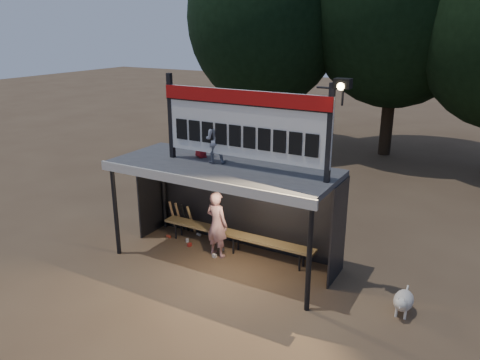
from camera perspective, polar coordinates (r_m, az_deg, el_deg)
name	(u,v)px	position (r m, az deg, el deg)	size (l,w,h in m)	color
ground	(224,261)	(11.03, -1.95, -9.83)	(80.00, 80.00, 0.00)	#4F3A27
player	(217,224)	(10.95, -2.83, -5.40)	(0.58, 0.38, 1.60)	white
child_a	(214,139)	(10.22, -3.13, 5.00)	(0.52, 0.40, 1.06)	gray
child_b	(200,139)	(10.72, -4.84, 5.03)	(0.42, 0.27, 0.86)	#B01B20
dugout_shelter	(229,183)	(10.49, -1.37, -0.35)	(5.10, 2.08, 2.32)	#3D3D40
scoreboard_assembly	(245,122)	(9.62, 0.67, 7.07)	(4.10, 0.27, 1.99)	black
bench	(236,235)	(11.26, -0.52, -6.74)	(4.00, 0.35, 0.48)	olive
tree_left	(265,18)	(20.43, 3.09, 19.16)	(6.46, 6.46, 9.27)	black
dog	(403,301)	(9.58, 19.28, -13.76)	(0.36, 0.81, 0.49)	beige
bats	(182,217)	(12.37, -7.10, -4.53)	(0.67, 0.35, 0.84)	#A3764C
litter	(196,243)	(11.81, -5.33, -7.68)	(1.73, 0.90, 0.08)	#A3221B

